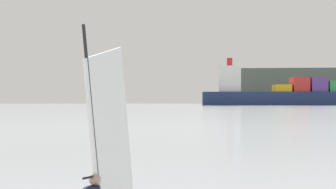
% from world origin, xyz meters
% --- Properties ---
extents(cargo_ship, '(165.82, 53.01, 34.14)m').
position_xyz_m(cargo_ship, '(165.95, 522.88, 8.35)').
color(cargo_ship, navy).
rests_on(cargo_ship, ground_plane).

